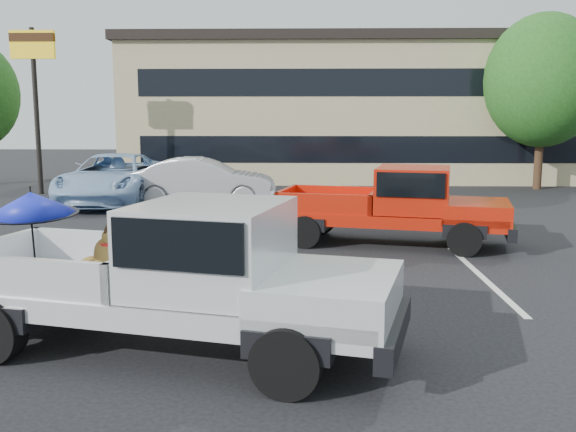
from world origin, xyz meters
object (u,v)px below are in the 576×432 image
motel_sign (34,66)px  blue_suv (114,179)px  tree_right (543,81)px  tree_back (426,85)px  silver_sedan (203,182)px  red_pickup (405,203)px  silver_pickup (192,270)px

motel_sign → blue_suv: 5.71m
tree_right → tree_back: bearing=110.6°
silver_sedan → red_pickup: bearing=-140.7°
silver_sedan → blue_suv: bearing=78.2°
red_pickup → silver_sedan: (-5.53, 6.26, -0.19)m
tree_back → red_pickup: tree_back is taller
tree_right → silver_sedan: (-12.49, -4.93, -3.44)m
red_pickup → tree_back: bearing=91.7°
silver_sedan → tree_back: bearing=-38.3°
silver_pickup → silver_sedan: 13.12m
tree_right → silver_pickup: bearing=-120.6°
tree_back → silver_pickup: size_ratio=1.19×
silver_pickup → silver_sedan: size_ratio=1.28×
silver_sedan → motel_sign: bearing=63.7°
motel_sign → tree_back: 18.87m
tree_back → silver_pickup: tree_back is taller
tree_back → red_pickup: size_ratio=1.26×
tree_right → blue_suv: tree_right is taller
motel_sign → silver_pickup: motel_sign is taller
silver_pickup → blue_suv: silver_pickup is taller
motel_sign → red_pickup: (12.04, -9.20, -3.69)m
silver_pickup → blue_suv: size_ratio=1.02×
red_pickup → silver_sedan: 8.36m
tree_right → silver_pickup: tree_right is taller
motel_sign → tree_right: size_ratio=0.88×
tree_back → blue_suv: (-12.54, -12.41, -3.60)m
silver_pickup → blue_suv: 14.38m
motel_sign → silver_sedan: 8.13m
silver_sedan → tree_right: bearing=-70.5°
tree_back → blue_suv: bearing=-135.3°
motel_sign → red_pickup: size_ratio=1.06×
silver_pickup → silver_sedan: bearing=112.6°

